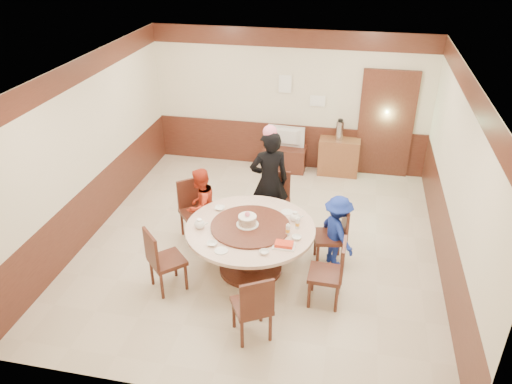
% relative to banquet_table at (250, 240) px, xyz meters
% --- Properties ---
extents(room, '(6.00, 6.04, 2.84)m').
position_rel_banquet_table_xyz_m(room, '(0.02, 0.71, 0.55)').
color(room, beige).
rests_on(room, ground).
extents(banquet_table, '(1.85, 1.85, 0.78)m').
position_rel_banquet_table_xyz_m(banquet_table, '(0.00, 0.00, 0.00)').
color(banquet_table, '#482016').
rests_on(banquet_table, ground).
extents(chair_0, '(0.52, 0.52, 0.97)m').
position_rel_banquet_table_xyz_m(chair_0, '(1.13, 0.43, -0.23)').
color(chair_0, '#482016').
rests_on(chair_0, ground).
extents(chair_1, '(0.49, 0.50, 0.97)m').
position_rel_banquet_table_xyz_m(chair_1, '(0.18, 1.20, -0.23)').
color(chair_1, '#482016').
rests_on(chair_1, ground).
extents(chair_2, '(0.62, 0.62, 0.97)m').
position_rel_banquet_table_xyz_m(chair_2, '(-1.06, 0.69, -0.23)').
color(chair_2, '#482016').
rests_on(chair_2, ground).
extents(chair_3, '(0.62, 0.62, 0.97)m').
position_rel_banquet_table_xyz_m(chair_3, '(-1.05, -0.63, -0.23)').
color(chair_3, '#482016').
rests_on(chair_3, ground).
extents(chair_4, '(0.60, 0.60, 0.97)m').
position_rel_banquet_table_xyz_m(chair_4, '(0.30, -1.29, -0.23)').
color(chair_4, '#482016').
rests_on(chair_4, ground).
extents(chair_5, '(0.46, 0.45, 0.97)m').
position_rel_banquet_table_xyz_m(chair_5, '(1.14, -0.47, -0.23)').
color(chair_5, '#482016').
rests_on(chair_5, ground).
extents(person_standing, '(0.75, 0.63, 1.75)m').
position_rel_banquet_table_xyz_m(person_standing, '(0.05, 1.19, 0.34)').
color(person_standing, black).
rests_on(person_standing, ground).
extents(person_red, '(0.64, 0.72, 1.24)m').
position_rel_banquet_table_xyz_m(person_red, '(-0.95, 0.65, 0.09)').
color(person_red, '#B72E18').
rests_on(person_red, ground).
extents(person_blue, '(0.77, 0.84, 1.13)m').
position_rel_banquet_table_xyz_m(person_blue, '(1.21, 0.42, 0.03)').
color(person_blue, navy).
rests_on(person_blue, ground).
extents(birthday_cake, '(0.32, 0.32, 0.21)m').
position_rel_banquet_table_xyz_m(birthday_cake, '(-0.04, 0.00, 0.32)').
color(birthday_cake, white).
rests_on(birthday_cake, banquet_table).
extents(teapot_left, '(0.17, 0.15, 0.13)m').
position_rel_banquet_table_xyz_m(teapot_left, '(-0.70, -0.17, 0.28)').
color(teapot_left, white).
rests_on(teapot_left, banquet_table).
extents(teapot_right, '(0.17, 0.15, 0.13)m').
position_rel_banquet_table_xyz_m(teapot_right, '(0.60, 0.30, 0.28)').
color(teapot_right, white).
rests_on(teapot_right, banquet_table).
extents(bowl_0, '(0.15, 0.15, 0.04)m').
position_rel_banquet_table_xyz_m(bowl_0, '(-0.55, 0.39, 0.24)').
color(bowl_0, white).
rests_on(bowl_0, banquet_table).
extents(bowl_1, '(0.13, 0.13, 0.04)m').
position_rel_banquet_table_xyz_m(bowl_1, '(0.31, -0.59, 0.24)').
color(bowl_1, white).
rests_on(bowl_1, banquet_table).
extents(bowl_2, '(0.14, 0.14, 0.03)m').
position_rel_banquet_table_xyz_m(bowl_2, '(-0.41, -0.53, 0.23)').
color(bowl_2, white).
rests_on(bowl_2, banquet_table).
extents(bowl_3, '(0.13, 0.13, 0.04)m').
position_rel_banquet_table_xyz_m(bowl_3, '(0.68, -0.17, 0.24)').
color(bowl_3, white).
rests_on(bowl_3, banquet_table).
extents(saucer_near, '(0.18, 0.18, 0.01)m').
position_rel_banquet_table_xyz_m(saucer_near, '(-0.25, -0.65, 0.22)').
color(saucer_near, white).
rests_on(saucer_near, banquet_table).
extents(saucer_far, '(0.18, 0.18, 0.01)m').
position_rel_banquet_table_xyz_m(saucer_far, '(0.45, 0.50, 0.22)').
color(saucer_far, white).
rests_on(saucer_far, banquet_table).
extents(shrimp_platter, '(0.30, 0.20, 0.06)m').
position_rel_banquet_table_xyz_m(shrimp_platter, '(0.54, -0.38, 0.24)').
color(shrimp_platter, white).
rests_on(shrimp_platter, banquet_table).
extents(bottle_0, '(0.06, 0.06, 0.16)m').
position_rel_banquet_table_xyz_m(bottle_0, '(0.55, -0.09, 0.30)').
color(bottle_0, silver).
rests_on(bottle_0, banquet_table).
extents(bottle_1, '(0.06, 0.06, 0.16)m').
position_rel_banquet_table_xyz_m(bottle_1, '(0.66, 0.10, 0.30)').
color(bottle_1, silver).
rests_on(bottle_1, banquet_table).
extents(tv_stand, '(0.85, 0.45, 0.50)m').
position_rel_banquet_table_xyz_m(tv_stand, '(-0.03, 3.45, -0.28)').
color(tv_stand, '#482016').
rests_on(tv_stand, ground).
extents(television, '(0.76, 0.15, 0.43)m').
position_rel_banquet_table_xyz_m(television, '(-0.03, 3.45, 0.18)').
color(television, gray).
rests_on(television, tv_stand).
extents(side_cabinet, '(0.80, 0.40, 0.75)m').
position_rel_banquet_table_xyz_m(side_cabinet, '(1.06, 3.48, -0.16)').
color(side_cabinet, brown).
rests_on(side_cabinet, ground).
extents(thermos, '(0.15, 0.15, 0.38)m').
position_rel_banquet_table_xyz_m(thermos, '(1.04, 3.48, 0.41)').
color(thermos, silver).
rests_on(thermos, side_cabinet).
extents(notice_left, '(0.25, 0.00, 0.35)m').
position_rel_banquet_table_xyz_m(notice_left, '(-0.09, 3.65, 1.22)').
color(notice_left, white).
rests_on(notice_left, room).
extents(notice_right, '(0.30, 0.00, 0.22)m').
position_rel_banquet_table_xyz_m(notice_right, '(0.56, 3.65, 0.92)').
color(notice_right, white).
rests_on(notice_right, room).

